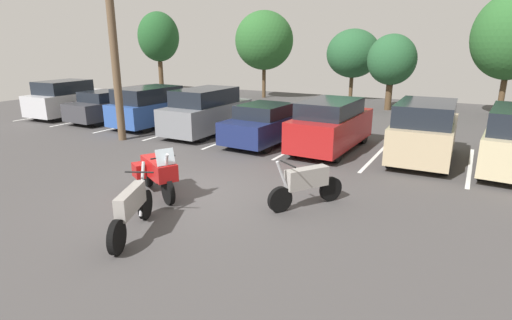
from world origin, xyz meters
TOP-DOWN VIEW (x-y plane):
  - ground at (0.00, 0.00)m, footprint 44.00×44.00m
  - motorcycle_touring at (-0.58, -0.48)m, footprint 2.00×1.33m
  - motorcycle_second at (0.45, -2.40)m, footprint 1.07×2.10m
  - motorcycle_third at (3.01, 0.69)m, footprint 1.23×1.83m
  - parking_stripes at (-2.42, 6.32)m, footprint 23.66×4.85m
  - car_silver at (-12.88, 6.25)m, footprint 2.10×4.40m
  - car_charcoal at (-9.98, 6.37)m, footprint 1.88×4.26m
  - car_blue at (-7.09, 6.49)m, footprint 2.08×4.52m
  - car_grey at (-3.90, 6.36)m, footprint 1.85×4.62m
  - car_navy at (-0.79, 6.21)m, footprint 2.06×4.86m
  - car_red at (1.76, 6.17)m, footprint 1.92×4.56m
  - car_tan at (4.92, 6.31)m, footprint 1.95×4.26m
  - utility_pole at (-6.22, 3.64)m, footprint 1.78×0.55m
  - tree_center at (-18.03, 19.40)m, footprint 3.43×3.43m
  - tree_far_right at (1.68, 16.85)m, footprint 2.76×2.76m
  - tree_center_right at (-7.40, 18.33)m, footprint 4.07×4.07m
  - tree_left at (7.41, 17.21)m, footprint 3.84×3.84m
  - tree_far_left at (-1.62, 20.49)m, footprint 3.61×3.61m

SIDE VIEW (x-z plane):
  - ground at x=0.00m, z-range -0.10..0.00m
  - parking_stripes at x=-2.42m, z-range 0.00..0.01m
  - motorcycle_second at x=0.45m, z-range -0.10..1.22m
  - motorcycle_third at x=3.01m, z-range -0.05..1.20m
  - motorcycle_touring at x=-0.58m, z-range -0.04..1.35m
  - car_charcoal at x=-9.98m, z-range -0.03..1.50m
  - car_navy at x=-0.79m, z-range -0.03..1.52m
  - car_blue at x=-7.09m, z-range -0.01..1.85m
  - car_red at x=1.76m, z-range 0.00..1.86m
  - car_silver at x=-12.88m, z-range -0.03..1.89m
  - car_grey at x=-3.90m, z-range -0.02..1.93m
  - car_tan at x=4.92m, z-range 0.00..2.00m
  - tree_far_right at x=1.68m, z-range 0.71..5.04m
  - tree_far_left at x=-1.62m, z-range 0.74..5.51m
  - tree_center_right at x=-7.40m, z-range 0.98..6.99m
  - tree_left at x=7.41m, z-range 0.97..7.31m
  - tree_center at x=-18.03m, z-range 1.13..7.49m
  - utility_pole at x=-6.22m, z-range 0.12..9.40m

